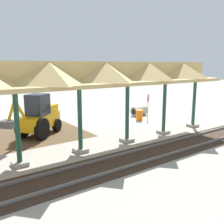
% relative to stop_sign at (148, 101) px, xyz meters
% --- Properties ---
extents(ground_plane, '(120.00, 120.00, 0.00)m').
position_rel_stop_sign_xyz_m(ground_plane, '(1.54, -0.12, -1.57)').
color(ground_plane, '#9E998E').
extents(dirt_work_zone, '(10.24, 7.00, 0.01)m').
position_rel_stop_sign_xyz_m(dirt_work_zone, '(11.72, -1.30, -1.56)').
color(dirt_work_zone, brown).
rests_on(dirt_work_zone, ground).
extents(platform_canopy, '(17.51, 3.20, 4.90)m').
position_rel_stop_sign_xyz_m(platform_canopy, '(7.39, 4.21, 2.59)').
color(platform_canopy, '#9E998E').
rests_on(platform_canopy, ground).
extents(rail_tracks, '(60.00, 2.58, 0.15)m').
position_rel_stop_sign_xyz_m(rail_tracks, '(1.54, 6.72, -1.54)').
color(rail_tracks, slate).
rests_on(rail_tracks, ground).
extents(stop_sign, '(0.64, 0.46, 2.19)m').
position_rel_stop_sign_xyz_m(stop_sign, '(0.00, 0.00, 0.00)').
color(stop_sign, gray).
rests_on(stop_sign, ground).
extents(backhoe, '(4.71, 4.10, 2.82)m').
position_rel_stop_sign_xyz_m(backhoe, '(9.71, -0.33, -0.30)').
color(backhoe, orange).
rests_on(backhoe, ground).
extents(concrete_pipe, '(1.52, 0.98, 0.89)m').
position_rel_stop_sign_xyz_m(concrete_pipe, '(-0.25, -1.43, -1.12)').
color(concrete_pipe, '#9E9384').
rests_on(concrete_pipe, ground).
extents(traffic_barrel, '(0.56, 0.56, 0.90)m').
position_rel_stop_sign_xyz_m(traffic_barrel, '(1.10, 0.12, -1.12)').
color(traffic_barrel, orange).
rests_on(traffic_barrel, ground).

